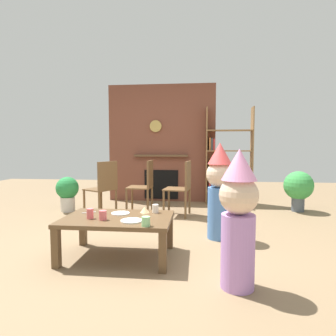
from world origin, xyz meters
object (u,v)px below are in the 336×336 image
Objects in this scene: child_with_cone_hat at (238,215)px; child_in_pink at (219,188)px; paper_cup_center at (146,221)px; paper_cup_far_left at (155,209)px; paper_plate_front at (120,213)px; dining_chair_right at (182,185)px; potted_plant_tall at (298,187)px; coffee_table at (118,223)px; paper_cup_near_left at (103,215)px; potted_plant_short at (67,191)px; dining_chair_left at (104,185)px; paper_cup_near_right at (90,214)px; birthday_cake_slice at (145,210)px; dining_chair_middle at (145,183)px; paper_plate_rear at (132,221)px; bookshelf at (226,160)px.

child_in_pink is (-0.05, 1.23, 0.03)m from child_with_cone_hat.
paper_cup_center is 0.96× the size of paper_cup_far_left.
paper_plate_front is 0.22× the size of dining_chair_right.
paper_cup_far_left is at bearing -136.36° from potted_plant_tall.
coffee_table is 0.20m from paper_cup_near_left.
dining_chair_left is at bearing -21.53° from potted_plant_short.
paper_cup_near_right is 1.01× the size of birthday_cake_slice.
child_with_cone_hat is at bearing -17.41° from paper_cup_near_left.
coffee_table is 1.94m from dining_chair_middle.
paper_plate_rear is 0.18× the size of child_in_pink.
child_in_pink reaches higher than dining_chair_middle.
child_in_pink is at bearing 43.84° from paper_plate_rear.
potted_plant_tall is (2.00, 0.54, -0.08)m from dining_chair_right.
dining_chair_left is 1.48× the size of potted_plant_short.
dining_chair_middle is at bearing 89.19° from paper_cup_near_left.
paper_cup_near_right is at bearing 166.89° from paper_cup_near_left.
paper_cup_near_left is 0.10× the size of dining_chair_middle.
paper_cup_far_left reaches higher than paper_plate_front.
paper_cup_near_right reaches higher than paper_cup_center.
paper_cup_near_right is 1.16× the size of paper_cup_center.
paper_cup_near_right is at bearing -2.36° from child_in_pink.
bookshelf is 3.38m from paper_cup_near_left.
paper_cup_far_left is 1.08m from child_with_cone_hat.
paper_cup_near_left is at bearing 7.06° from child_with_cone_hat.
potted_plant_short is (-1.45, 1.78, -0.07)m from paper_plate_front.
paper_plate_rear is (-0.18, -0.37, -0.04)m from paper_cup_far_left.
paper_cup_center is 2.85m from potted_plant_short.
dining_chair_middle reaches higher than potted_plant_short.
paper_cup_near_right is 0.69m from paper_cup_far_left.
birthday_cake_slice is at bearing -14.97° from child_with_cone_hat.
dining_chair_right reaches higher than potted_plant_short.
paper_cup_near_right is 3.72m from potted_plant_tall.
paper_cup_far_left is 0.47× the size of paper_plate_front.
dining_chair_middle is at bearing -122.89° from dining_chair_left.
birthday_cake_slice is at bearing 86.74° from dining_chair_right.
child_with_cone_hat is (1.24, -0.39, 0.13)m from paper_cup_near_left.
paper_cup_near_right reaches higher than paper_plate_rear.
coffee_table is 5.65× the size of paper_plate_front.
paper_cup_far_left is 1.74m from dining_chair_left.
paper_cup_near_left is at bearing 159.61° from paper_cup_center.
bookshelf is at bearing 19.24° from potted_plant_short.
child_in_pink is 1.31× the size of dining_chair_left.
dining_chair_left is (-2.05, -1.28, -0.37)m from bookshelf.
birthday_cake_slice is at bearing -112.71° from bookshelf.
paper_cup_near_right is (-1.61, -2.99, -0.41)m from bookshelf.
birthday_cake_slice is at bearing -177.59° from paper_cup_far_left.
paper_plate_rear is 1.26m from child_in_pink.
paper_cup_near_right reaches higher than coffee_table.
dining_chair_left is at bearing 108.42° from paper_cup_near_left.
dining_chair_middle is at bearing -146.41° from bookshelf.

